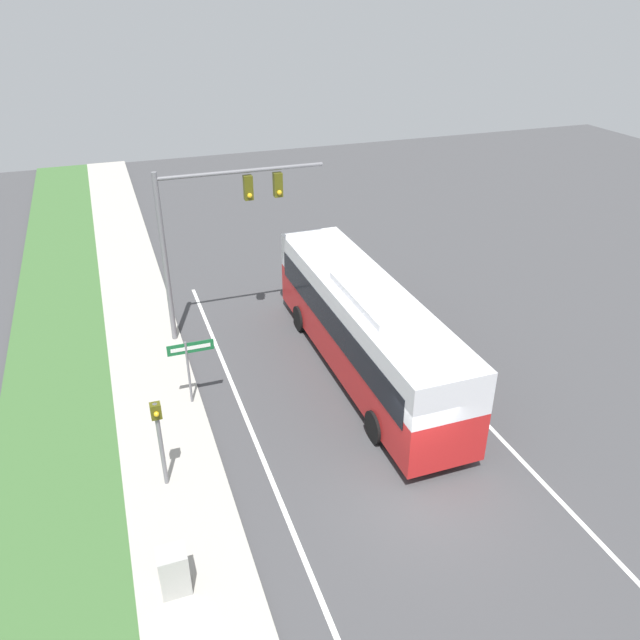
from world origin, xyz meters
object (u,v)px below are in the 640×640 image
bus (364,324)px  street_sign (190,360)px  signal_gantry (212,220)px  utility_cabinet (174,571)px  pedestrian_signal (159,431)px

bus → street_sign: 6.10m
bus → signal_gantry: signal_gantry is taller
street_sign → bus: bearing=-0.5°
bus → signal_gantry: (-4.27, 4.51, 2.83)m
signal_gantry → street_sign: bearing=-112.3°
signal_gantry → utility_cabinet: signal_gantry is taller
pedestrian_signal → street_sign: (1.39, 3.62, -0.20)m
signal_gantry → bus: bearing=-46.6°
signal_gantry → street_sign: signal_gantry is taller
bus → street_sign: bearing=179.5°
signal_gantry → street_sign: (-1.83, -4.46, -3.05)m
signal_gantry → utility_cabinet: size_ratio=5.71×
pedestrian_signal → bus: bearing=25.4°
bus → utility_cabinet: 10.61m
bus → utility_cabinet: bearing=-137.2°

